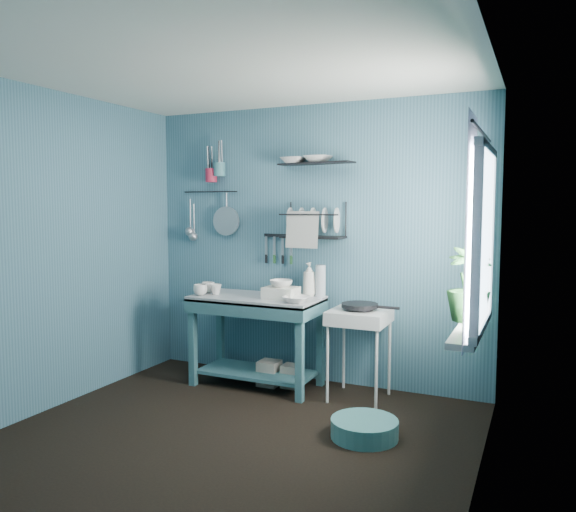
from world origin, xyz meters
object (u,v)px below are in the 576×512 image
at_px(mug_right, 208,287).
at_px(utensil_cup_magenta, 211,175).
at_px(soap_bottle, 309,279).
at_px(storage_tin_small, 291,376).
at_px(mug_left, 200,290).
at_px(utensil_cup_teal, 219,169).
at_px(potted_plant, 469,284).
at_px(dish_rack, 313,220).
at_px(water_bottle, 321,281).
at_px(frying_pan, 360,305).
at_px(work_counter, 257,341).
at_px(floor_basin, 364,429).
at_px(colander, 226,221).
at_px(mug_mid, 216,289).
at_px(hotplate_stand, 359,354).
at_px(storage_tin_large, 269,373).
at_px(wash_tub, 281,293).

height_order(mug_right, utensil_cup_magenta, utensil_cup_magenta).
xyz_separation_m(soap_bottle, storage_tin_small, (-0.12, -0.12, -0.85)).
xyz_separation_m(mug_left, utensil_cup_teal, (-0.07, 0.46, 1.09)).
xyz_separation_m(mug_right, potted_plant, (2.34, -0.47, 0.23)).
bearing_deg(dish_rack, water_bottle, -24.88).
height_order(mug_right, frying_pan, mug_right).
distance_m(work_counter, floor_basin, 1.44).
relative_size(soap_bottle, floor_basin, 0.64).
bearing_deg(floor_basin, colander, 148.85).
xyz_separation_m(colander, storage_tin_small, (0.80, -0.25, -1.35)).
distance_m(work_counter, mug_right, 0.67).
distance_m(work_counter, colander, 1.21).
height_order(mug_left, utensil_cup_teal, utensil_cup_teal).
height_order(frying_pan, utensil_cup_teal, utensil_cup_teal).
relative_size(frying_pan, colander, 1.07).
distance_m(mug_mid, colander, 0.73).
height_order(mug_left, hotplate_stand, mug_left).
height_order(utensil_cup_teal, potted_plant, utensil_cup_teal).
xyz_separation_m(hotplate_stand, colander, (-1.43, 0.28, 1.08)).
relative_size(water_bottle, potted_plant, 0.56).
height_order(utensil_cup_magenta, storage_tin_small, utensil_cup_magenta).
bearing_deg(dish_rack, soap_bottle, -113.30).
bearing_deg(utensil_cup_teal, floor_basin, -29.66).
xyz_separation_m(work_counter, water_bottle, (0.52, 0.22, 0.54)).
relative_size(work_counter, frying_pan, 3.79).
distance_m(work_counter, frying_pan, 1.01).
xyz_separation_m(soap_bottle, utensil_cup_magenta, (-1.06, 0.10, 0.94)).
distance_m(work_counter, soap_bottle, 0.72).
distance_m(potted_plant, storage_tin_small, 1.91).
relative_size(hotplate_stand, utensil_cup_teal, 5.75).
xyz_separation_m(utensil_cup_magenta, floor_basin, (1.85, -1.00, -1.83)).
height_order(hotplate_stand, utensil_cup_teal, utensil_cup_teal).
bearing_deg(soap_bottle, colander, 171.95).
distance_m(utensil_cup_teal, potted_plant, 2.66).
bearing_deg(utensil_cup_magenta, mug_left, -70.62).
distance_m(potted_plant, storage_tin_large, 2.06).
distance_m(mug_right, potted_plant, 2.40).
bearing_deg(potted_plant, storage_tin_large, 163.52).
relative_size(water_bottle, frying_pan, 0.93).
bearing_deg(mug_right, wash_tub, -1.53).
xyz_separation_m(mug_right, water_bottle, (1.02, 0.22, 0.09)).
height_order(mug_mid, floor_basin, mug_mid).
bearing_deg(work_counter, floor_basin, -33.52).
relative_size(hotplate_stand, storage_tin_large, 3.40).
xyz_separation_m(hotplate_stand, utensil_cup_magenta, (-1.57, 0.25, 1.52)).
height_order(utensil_cup_teal, colander, utensil_cup_teal).
bearing_deg(utensil_cup_teal, work_counter, -28.61).
height_order(work_counter, potted_plant, potted_plant).
bearing_deg(storage_tin_large, storage_tin_small, 8.53).
bearing_deg(storage_tin_large, water_bottle, 22.04).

